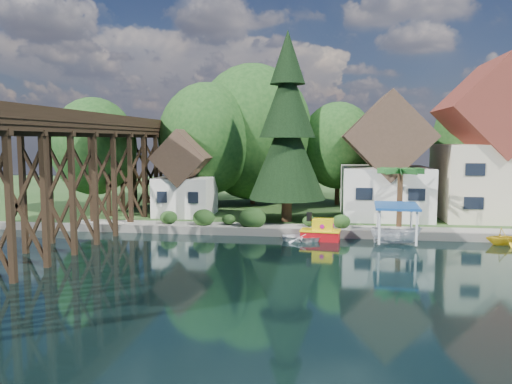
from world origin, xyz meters
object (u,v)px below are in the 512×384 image
at_px(trestle_bridge, 85,168).
at_px(boat_yellow, 503,236).
at_px(shed, 185,179).
at_px(palm_tree, 400,173).
at_px(tugboat, 321,232).
at_px(conifer, 287,131).
at_px(boat_white_a, 305,236).
at_px(house_center, 490,151).
at_px(house_left, 385,165).
at_px(boat_canopy, 396,227).

height_order(trestle_bridge, boat_yellow, trestle_bridge).
distance_m(shed, palm_tree, 19.01).
bearing_deg(shed, palm_tree, -12.11).
bearing_deg(palm_tree, tugboat, -150.03).
distance_m(palm_tree, tugboat, 8.22).
bearing_deg(shed, conifer, -13.91).
relative_size(trestle_bridge, tugboat, 14.48).
xyz_separation_m(palm_tree, boat_yellow, (6.67, -3.48, -4.19)).
distance_m(trestle_bridge, conifer, 16.34).
bearing_deg(boat_white_a, trestle_bridge, 92.42).
relative_size(house_center, shed, 1.77).
xyz_separation_m(house_left, tugboat, (-5.56, -9.01, -4.51)).
bearing_deg(boat_white_a, boat_canopy, -93.05).
bearing_deg(house_center, boat_white_a, -147.72).
height_order(palm_tree, tugboat, palm_tree).
bearing_deg(boat_canopy, boat_yellow, 3.97).
distance_m(house_left, tugboat, 11.50).
bearing_deg(trestle_bridge, palm_tree, 12.78).
bearing_deg(house_center, house_left, -176.82).
relative_size(trestle_bridge, house_left, 4.01).
bearing_deg(boat_canopy, tugboat, 174.98).
relative_size(trestle_bridge, boat_canopy, 9.71).
height_order(conifer, tugboat, conifer).
relative_size(house_center, boat_canopy, 3.05).
distance_m(shed, boat_white_a, 14.23).
bearing_deg(boat_white_a, palm_tree, -64.07).
distance_m(house_center, conifer, 18.11).
distance_m(shed, tugboat, 14.88).
height_order(trestle_bridge, tugboat, trestle_bridge).
height_order(house_center, palm_tree, house_center).
xyz_separation_m(conifer, palm_tree, (9.05, -1.63, -3.30)).
bearing_deg(trestle_bridge, boat_white_a, 4.95).
bearing_deg(conifer, shed, 166.09).
relative_size(conifer, tugboat, 5.21).
xyz_separation_m(boat_white_a, boat_canopy, (6.47, -0.06, 0.85)).
bearing_deg(boat_canopy, shed, 155.83).
height_order(house_center, boat_canopy, house_center).
xyz_separation_m(house_center, boat_yellow, (-1.77, -9.46, -5.75)).
bearing_deg(house_center, boat_canopy, -132.76).
distance_m(house_left, shed, 18.11).
relative_size(boat_white_a, boat_canopy, 0.75).
relative_size(house_left, conifer, 0.69).
relative_size(boat_white_a, boat_yellow, 1.35).
height_order(house_left, tugboat, house_left).
relative_size(house_left, palm_tree, 2.21).
bearing_deg(conifer, house_left, 24.41).
bearing_deg(boat_yellow, conifer, 59.78).
distance_m(house_center, shed, 27.20).
distance_m(boat_canopy, boat_yellow, 7.50).
height_order(conifer, boat_canopy, conifer).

